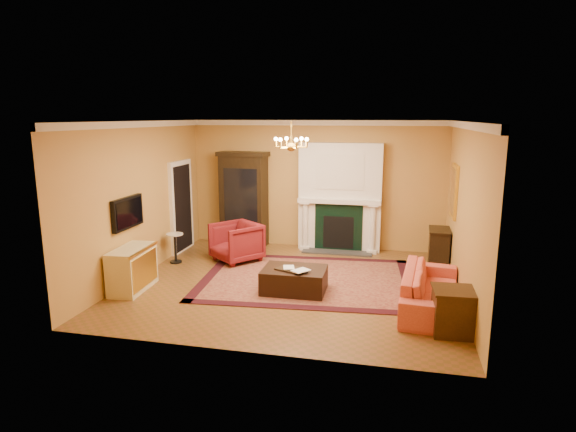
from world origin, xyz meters
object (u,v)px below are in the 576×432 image
(commode, at_px, (132,269))
(coral_sofa, at_px, (431,283))
(end_table, at_px, (453,313))
(wingback_armchair, at_px, (236,240))
(console_table, at_px, (439,249))
(china_cabinet, at_px, (244,201))
(pedestal_table, at_px, (175,246))
(leather_ottoman, at_px, (294,280))

(commode, distance_m, coral_sofa, 5.21)
(end_table, bearing_deg, wingback_armchair, 147.04)
(wingback_armchair, bearing_deg, console_table, 46.40)
(china_cabinet, relative_size, commode, 2.07)
(end_table, bearing_deg, pedestal_table, 156.89)
(end_table, xyz_separation_m, console_table, (0.06, 3.26, 0.07))
(wingback_armchair, relative_size, leather_ottoman, 0.83)
(coral_sofa, relative_size, console_table, 2.83)
(china_cabinet, xyz_separation_m, leather_ottoman, (1.85, -2.89, -0.86))
(wingback_armchair, height_order, leather_ottoman, wingback_armchair)
(console_table, bearing_deg, end_table, -88.50)
(pedestal_table, height_order, commode, commode)
(console_table, height_order, leather_ottoman, console_table)
(china_cabinet, height_order, pedestal_table, china_cabinet)
(leather_ottoman, bearing_deg, china_cabinet, 121.71)
(coral_sofa, bearing_deg, leather_ottoman, 89.49)
(console_table, bearing_deg, leather_ottoman, -138.72)
(wingback_armchair, distance_m, end_table, 4.99)
(china_cabinet, height_order, coral_sofa, china_cabinet)
(commode, bearing_deg, end_table, -10.00)
(pedestal_table, distance_m, leather_ottoman, 3.08)
(commode, relative_size, coral_sofa, 0.48)
(commode, height_order, leather_ottoman, commode)
(wingback_armchair, xyz_separation_m, end_table, (4.18, -2.71, -0.15))
(wingback_armchair, distance_m, pedestal_table, 1.30)
(wingback_armchair, height_order, pedestal_table, wingback_armchair)
(coral_sofa, xyz_separation_m, end_table, (0.25, -0.92, -0.11))
(china_cabinet, relative_size, coral_sofa, 0.99)
(china_cabinet, distance_m, leather_ottoman, 3.54)
(commode, relative_size, console_table, 1.36)
(end_table, height_order, leather_ottoman, end_table)
(coral_sofa, relative_size, leather_ottoman, 1.96)
(china_cabinet, height_order, wingback_armchair, china_cabinet)
(wingback_armchair, height_order, console_table, wingback_armchair)
(coral_sofa, bearing_deg, pedestal_table, 80.18)
(pedestal_table, bearing_deg, end_table, -23.11)
(console_table, bearing_deg, coral_sofa, -94.94)
(console_table, bearing_deg, pedestal_table, -167.59)
(end_table, height_order, console_table, console_table)
(china_cabinet, distance_m, commode, 3.64)
(leather_ottoman, bearing_deg, wingback_armchair, 134.98)
(pedestal_table, relative_size, leather_ottoman, 0.58)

